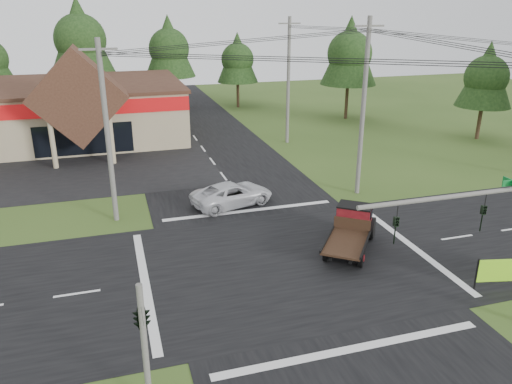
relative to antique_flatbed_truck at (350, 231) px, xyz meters
name	(u,v)px	position (x,y,z in m)	size (l,w,h in m)	color
ground	(287,263)	(-3.58, -0.37, -1.10)	(120.00, 120.00, 0.00)	#344D1B
road_ns	(287,263)	(-3.58, -0.37, -1.09)	(12.00, 120.00, 0.02)	black
road_ew	(287,263)	(-3.58, -0.37, -1.09)	(120.00, 12.00, 0.02)	black
parking_apron	(31,173)	(-17.58, 18.63, -1.09)	(28.00, 14.00, 0.02)	black
cvs_building	(20,112)	(-19.28, 29.20, 1.68)	(30.40, 18.20, 9.19)	tan
traffic_signal_mast	(510,229)	(2.24, -7.87, 3.32)	(8.12, 0.24, 7.00)	#595651
traffic_signal_corner	(141,307)	(-11.08, -7.69, 2.42)	(0.53, 2.48, 4.40)	#595651
utility_pole_nw	(107,132)	(-11.58, 7.63, 4.28)	(2.00, 0.30, 10.50)	#595651
utility_pole_ne	(363,107)	(4.42, 7.63, 4.79)	(2.00, 0.30, 11.50)	#595651
utility_pole_n	(288,80)	(4.42, 21.63, 4.64)	(2.00, 0.30, 11.20)	#595651
tree_row_c	(80,37)	(-13.58, 40.63, 7.62)	(7.28, 7.28, 13.13)	#332316
tree_row_d	(169,47)	(-3.58, 41.63, 6.27)	(6.16, 6.16, 11.11)	#332316
tree_row_e	(237,58)	(4.42, 39.63, 4.93)	(5.04, 5.04, 9.09)	#332316
tree_side_ne	(350,51)	(14.42, 29.63, 6.27)	(6.16, 6.16, 11.11)	#332316
tree_side_e_near	(487,75)	(22.42, 17.63, 4.93)	(5.04, 5.04, 9.09)	#332316
antique_flatbed_truck	(350,231)	(0.00, 0.00, 0.00)	(2.01, 5.27, 2.21)	#4E0B10
white_pickup	(232,194)	(-4.31, 7.95, -0.36)	(2.45, 5.31, 1.48)	silver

